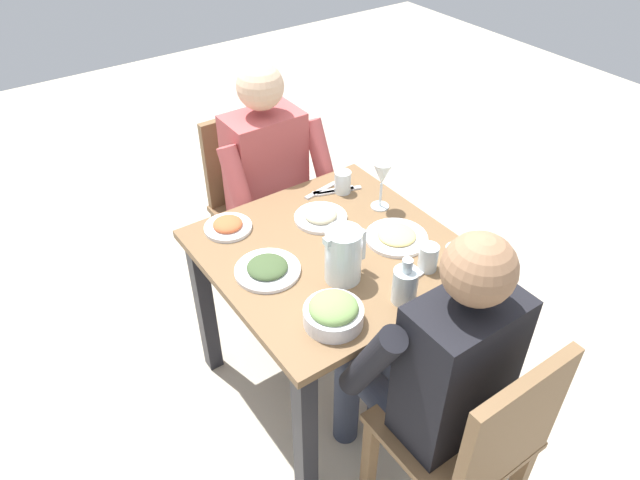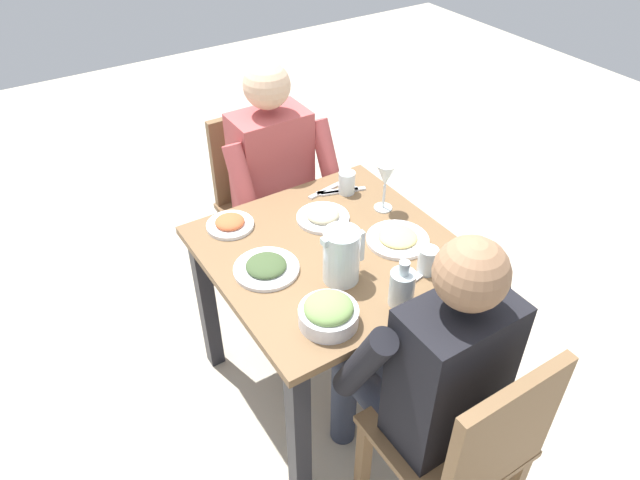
% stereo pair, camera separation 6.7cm
% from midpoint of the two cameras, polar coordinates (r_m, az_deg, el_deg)
% --- Properties ---
extents(ground_plane, '(8.00, 8.00, 0.00)m').
position_cam_midpoint_polar(ground_plane, '(2.55, 1.80, -13.61)').
color(ground_plane, '#B7AD99').
extents(dining_table, '(0.84, 0.84, 0.72)m').
position_cam_midpoint_polar(dining_table, '(2.12, 2.11, -3.65)').
color(dining_table, brown).
rests_on(dining_table, ground_plane).
extents(chair_near, '(0.40, 0.40, 0.88)m').
position_cam_midpoint_polar(chair_near, '(1.84, 15.28, -19.01)').
color(chair_near, brown).
rests_on(chair_near, ground_plane).
extents(chair_far, '(0.40, 0.40, 0.88)m').
position_cam_midpoint_polar(chair_far, '(2.72, -4.98, 4.36)').
color(chair_far, brown).
rests_on(chair_far, ground_plane).
extents(diner_near, '(0.48, 0.53, 1.17)m').
position_cam_midpoint_polar(diner_near, '(1.79, 11.44, -12.10)').
color(diner_near, black).
rests_on(diner_near, ground_plane).
extents(diner_far, '(0.48, 0.53, 1.17)m').
position_cam_midpoint_polar(diner_far, '(2.49, -2.91, 4.97)').
color(diner_far, '#B24C4C').
rests_on(diner_far, ground_plane).
extents(water_pitcher, '(0.16, 0.12, 0.19)m').
position_cam_midpoint_polar(water_pitcher, '(1.86, 3.17, -1.55)').
color(water_pitcher, silver).
rests_on(water_pitcher, dining_table).
extents(salad_bowl, '(0.18, 0.18, 0.09)m').
position_cam_midpoint_polar(salad_bowl, '(1.74, 1.96, -7.16)').
color(salad_bowl, white).
rests_on(salad_bowl, dining_table).
extents(plate_beans, '(0.20, 0.20, 0.04)m').
position_cam_midpoint_polar(plate_beans, '(2.17, 1.18, 2.37)').
color(plate_beans, white).
rests_on(plate_beans, dining_table).
extents(plate_fries, '(0.22, 0.22, 0.04)m').
position_cam_midpoint_polar(plate_fries, '(2.08, 8.56, 0.16)').
color(plate_fries, white).
rests_on(plate_fries, dining_table).
extents(plate_dolmas, '(0.22, 0.22, 0.04)m').
position_cam_midpoint_polar(plate_dolmas, '(1.94, -4.31, -2.68)').
color(plate_dolmas, white).
rests_on(plate_dolmas, dining_table).
extents(plate_rice_curry, '(0.18, 0.18, 0.04)m').
position_cam_midpoint_polar(plate_rice_curry, '(2.15, -7.95, 1.61)').
color(plate_rice_curry, white).
rests_on(plate_rice_curry, dining_table).
extents(water_glass_by_pitcher, '(0.07, 0.07, 0.09)m').
position_cam_midpoint_polar(water_glass_by_pitcher, '(2.31, 3.49, 5.65)').
color(water_glass_by_pitcher, silver).
rests_on(water_glass_by_pitcher, dining_table).
extents(water_glass_near_left, '(0.06, 0.06, 0.10)m').
position_cam_midpoint_polar(water_glass_near_left, '(2.02, 16.61, -1.33)').
color(water_glass_near_left, silver).
rests_on(water_glass_near_left, dining_table).
extents(water_glass_near_right, '(0.07, 0.07, 0.10)m').
position_cam_midpoint_polar(water_glass_near_right, '(1.96, 14.02, -2.21)').
color(water_glass_near_right, silver).
rests_on(water_glass_near_right, dining_table).
extents(water_glass_far_right, '(0.07, 0.07, 0.09)m').
position_cam_midpoint_polar(water_glass_far_right, '(1.95, 11.50, -2.01)').
color(water_glass_far_right, silver).
rests_on(water_glass_far_right, dining_table).
extents(wine_glass, '(0.08, 0.08, 0.20)m').
position_cam_midpoint_polar(wine_glass, '(2.17, 7.34, 6.15)').
color(wine_glass, silver).
rests_on(wine_glass, dining_table).
extents(oil_carafe, '(0.08, 0.08, 0.16)m').
position_cam_midpoint_polar(oil_carafe, '(1.82, 9.09, -4.80)').
color(oil_carafe, silver).
rests_on(oil_carafe, dining_table).
extents(fork_near, '(0.17, 0.08, 0.01)m').
position_cam_midpoint_polar(fork_near, '(2.33, 2.57, 4.79)').
color(fork_near, silver).
rests_on(fork_near, dining_table).
extents(knife_near, '(0.18, 0.07, 0.01)m').
position_cam_midpoint_polar(knife_near, '(2.33, 3.12, 4.79)').
color(knife_near, silver).
rests_on(knife_near, dining_table).
extents(fork_far, '(0.17, 0.06, 0.01)m').
position_cam_midpoint_polar(fork_far, '(1.93, 9.99, -3.94)').
color(fork_far, silver).
rests_on(fork_far, dining_table).
extents(knife_far, '(0.19, 0.05, 0.01)m').
position_cam_midpoint_polar(knife_far, '(2.34, 1.51, 4.97)').
color(knife_far, silver).
rests_on(knife_far, dining_table).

